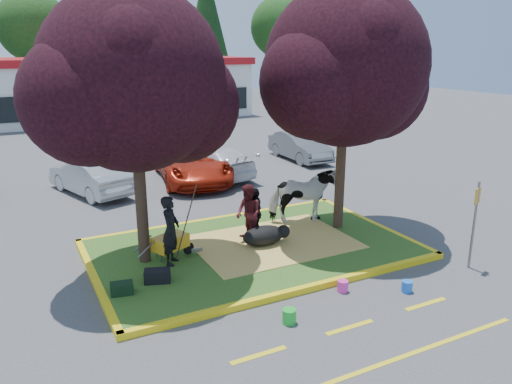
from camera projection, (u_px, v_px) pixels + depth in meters
name	position (u px, v px, depth m)	size (l,w,h in m)	color
ground	(253.00, 251.00, 13.30)	(90.00, 90.00, 0.00)	#424244
median_island	(253.00, 249.00, 13.28)	(8.00, 5.00, 0.15)	#2E551A
curb_near	(305.00, 289.00, 11.08)	(8.30, 0.16, 0.15)	yellow
curb_far	(216.00, 220.00, 15.49)	(8.30, 0.16, 0.15)	yellow
curb_left	(95.00, 280.00, 11.50)	(0.16, 5.30, 0.15)	yellow
curb_right	(373.00, 225.00, 15.06)	(0.16, 5.30, 0.15)	yellow
straw_bedding	(273.00, 242.00, 13.52)	(4.20, 3.00, 0.01)	#E6C55E
tree_purple_left	(135.00, 88.00, 11.18)	(5.06, 4.20, 6.51)	black
tree_purple_right	(346.00, 73.00, 13.44)	(5.30, 4.40, 6.82)	black
fire_lane_stripe_a	(259.00, 355.00, 8.84)	(1.10, 0.12, 0.01)	yellow
fire_lane_stripe_b	(350.00, 327.00, 9.72)	(1.10, 0.12, 0.01)	yellow
fire_lane_stripe_c	(426.00, 304.00, 10.59)	(1.10, 0.12, 0.01)	yellow
fire_lane_long	(392.00, 360.00, 8.69)	(6.00, 0.10, 0.01)	yellow
retail_building	(109.00, 87.00, 37.44)	(20.40, 8.40, 4.40)	silver
treeline	(73.00, 16.00, 43.77)	(46.58, 7.80, 14.63)	black
cow	(303.00, 196.00, 14.80)	(0.89, 1.96, 1.66)	white
calf	(264.00, 236.00, 13.29)	(1.20, 0.68, 0.52)	black
handler	(171.00, 230.00, 11.99)	(0.62, 0.41, 1.71)	black
visitor_a	(248.00, 214.00, 13.38)	(0.77, 0.60, 1.58)	#4E161A
visitor_b	(255.00, 213.00, 13.75)	(0.82, 0.34, 1.40)	black
wheelbarrow	(171.00, 242.00, 12.45)	(1.53, 0.82, 0.58)	black
gear_bag_dark	(157.00, 276.00, 11.22)	(0.58, 0.32, 0.29)	black
gear_bag_green	(122.00, 288.00, 10.68)	(0.48, 0.30, 0.25)	black
sign_post	(475.00, 216.00, 11.96)	(0.30, 0.14, 2.20)	slate
bucket_green	(289.00, 316.00, 9.83)	(0.28, 0.28, 0.30)	green
bucket_pink	(343.00, 286.00, 11.10)	(0.24, 0.24, 0.26)	#F235AB
bucket_blue	(407.00, 286.00, 11.09)	(0.24, 0.24, 0.26)	blue
car_silver	(90.00, 176.00, 18.30)	(1.41, 4.05, 1.33)	#ABAFB3
car_red	(191.00, 162.00, 20.12)	(2.51, 5.43, 1.51)	#A9220E
car_white	(212.00, 162.00, 20.68)	(1.82, 4.47, 1.30)	silver
car_grey	(300.00, 146.00, 23.77)	(1.40, 4.01, 1.32)	slate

